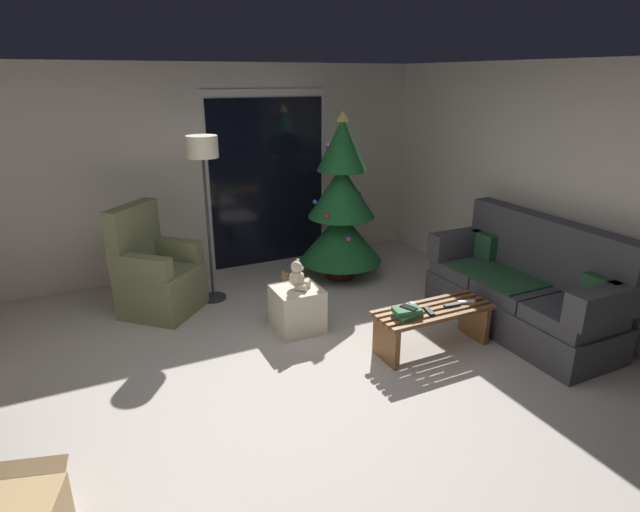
{
  "coord_description": "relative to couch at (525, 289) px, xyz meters",
  "views": [
    {
      "loc": [
        -1.43,
        -3.11,
        2.35
      ],
      "look_at": [
        0.4,
        0.7,
        0.85
      ],
      "focal_mm": 28.6,
      "sensor_mm": 36.0,
      "label": 1
    }
  ],
  "objects": [
    {
      "name": "wall_right",
      "position": [
        0.54,
        -0.12,
        0.85
      ],
      "size": [
        0.12,
        6.0,
        2.5
      ],
      "primitive_type": "cube",
      "color": "beige",
      "rests_on": "ground"
    },
    {
      "name": "ground_plane",
      "position": [
        -2.32,
        -0.12,
        -0.4
      ],
      "size": [
        7.0,
        7.0,
        0.0
      ],
      "primitive_type": "plane",
      "color": "#BCB2A8"
    },
    {
      "name": "couch",
      "position": [
        0.0,
        0.0,
        0.0
      ],
      "size": [
        0.78,
        1.94,
        1.08
      ],
      "color": "#3D3D42",
      "rests_on": "ground"
    },
    {
      "name": "coffee_table",
      "position": [
        -1.06,
        0.04,
        -0.13
      ],
      "size": [
        1.1,
        0.4,
        0.4
      ],
      "color": "brown",
      "rests_on": "ground"
    },
    {
      "name": "armchair",
      "position": [
        -3.16,
        1.92,
        0.0
      ],
      "size": [
        0.97,
        0.97,
        1.13
      ],
      "color": "olive",
      "rests_on": "ground"
    },
    {
      "name": "remote_black",
      "position": [
        -1.15,
        -0.02,
        0.01
      ],
      "size": [
        0.08,
        0.16,
        0.02
      ],
      "primitive_type": "cube",
      "rotation": [
        0.0,
        0.0,
        2.9
      ],
      "color": "black",
      "rests_on": "coffee_table"
    },
    {
      "name": "patio_door_glass",
      "position": [
        -1.56,
        2.85,
        0.65
      ],
      "size": [
        1.5,
        0.02,
        2.1
      ],
      "primitive_type": "cube",
      "color": "black",
      "rests_on": "ground"
    },
    {
      "name": "floor_lamp",
      "position": [
        -2.57,
        1.98,
        1.11
      ],
      "size": [
        0.32,
        0.32,
        1.78
      ],
      "color": "#2D2D30",
      "rests_on": "ground"
    },
    {
      "name": "teddy_bear_honey_by_tree",
      "position": [
        -1.8,
        1.71,
        -0.28
      ],
      "size": [
        0.21,
        0.21,
        0.29
      ],
      "color": "tan",
      "rests_on": "ground"
    },
    {
      "name": "patio_door_frame",
      "position": [
        -1.56,
        2.87,
        0.7
      ],
      "size": [
        1.6,
        0.02,
        2.2
      ],
      "primitive_type": "cube",
      "color": "silver",
      "rests_on": "ground"
    },
    {
      "name": "cell_phone",
      "position": [
        -1.35,
        0.01,
        0.08
      ],
      "size": [
        0.12,
        0.16,
        0.01
      ],
      "primitive_type": "cube",
      "rotation": [
        0.0,
        0.0,
        0.36
      ],
      "color": "black",
      "rests_on": "book_stack"
    },
    {
      "name": "book_stack",
      "position": [
        -1.37,
        -0.0,
        0.04
      ],
      "size": [
        0.25,
        0.19,
        0.08
      ],
      "color": "#337042",
      "rests_on": "coffee_table"
    },
    {
      "name": "remote_silver",
      "position": [
        -1.21,
        0.13,
        0.01
      ],
      "size": [
        0.09,
        0.16,
        0.02
      ],
      "primitive_type": "cube",
      "rotation": [
        0.0,
        0.0,
        2.85
      ],
      "color": "#ADADB2",
      "rests_on": "coffee_table"
    },
    {
      "name": "teddy_bear_cream",
      "position": [
        -2.0,
        0.9,
        0.16
      ],
      "size": [
        0.22,
        0.21,
        0.29
      ],
      "color": "beige",
      "rests_on": "ottoman"
    },
    {
      "name": "wall_back",
      "position": [
        -2.32,
        2.94,
        0.85
      ],
      "size": [
        5.72,
        0.12,
        2.5
      ],
      "primitive_type": "cube",
      "color": "beige",
      "rests_on": "ground"
    },
    {
      "name": "remote_white",
      "position": [
        -0.72,
        -0.0,
        0.01
      ],
      "size": [
        0.16,
        0.09,
        0.02
      ],
      "primitive_type": "cube",
      "rotation": [
        0.0,
        0.0,
        4.43
      ],
      "color": "silver",
      "rests_on": "coffee_table"
    },
    {
      "name": "christmas_tree",
      "position": [
        -0.98,
        1.95,
        0.48
      ],
      "size": [
        1.0,
        1.0,
        1.98
      ],
      "color": "#4C1E19",
      "rests_on": "ground"
    },
    {
      "name": "remote_graphite",
      "position": [
        -0.88,
        -0.0,
        0.01
      ],
      "size": [
        0.16,
        0.06,
        0.02
      ],
      "primitive_type": "cube",
      "rotation": [
        0.0,
        0.0,
        4.61
      ],
      "color": "#333338",
      "rests_on": "coffee_table"
    },
    {
      "name": "ottoman",
      "position": [
        -2.01,
        0.9,
        -0.18
      ],
      "size": [
        0.44,
        0.44,
        0.44
      ],
      "primitive_type": "cube",
      "color": "beige",
      "rests_on": "ground"
    }
  ]
}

